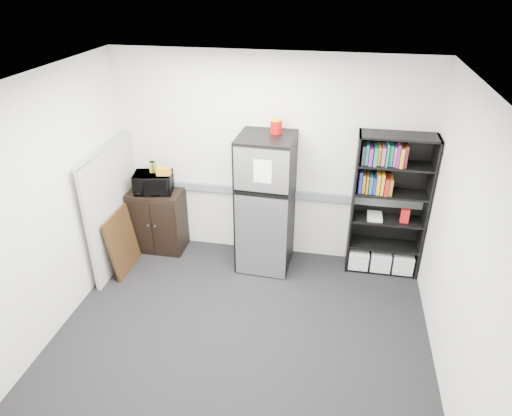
# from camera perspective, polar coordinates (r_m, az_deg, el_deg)

# --- Properties ---
(floor) EXTENTS (4.00, 4.00, 0.00)m
(floor) POSITION_cam_1_polar(r_m,az_deg,el_deg) (5.14, -1.84, -15.62)
(floor) COLOR black
(floor) RESTS_ON ground
(wall_back) EXTENTS (4.00, 0.02, 2.70)m
(wall_back) POSITION_cam_1_polar(r_m,az_deg,el_deg) (5.87, 1.66, 6.02)
(wall_back) COLOR white
(wall_back) RESTS_ON floor
(wall_right) EXTENTS (0.02, 3.50, 2.70)m
(wall_right) POSITION_cam_1_polar(r_m,az_deg,el_deg) (4.39, 24.38, -4.85)
(wall_right) COLOR white
(wall_right) RESTS_ON floor
(wall_left) EXTENTS (0.02, 3.50, 2.70)m
(wall_left) POSITION_cam_1_polar(r_m,az_deg,el_deg) (5.11, -24.56, -0.21)
(wall_left) COLOR white
(wall_left) RESTS_ON floor
(ceiling) EXTENTS (4.00, 3.50, 0.02)m
(ceiling) POSITION_cam_1_polar(r_m,az_deg,el_deg) (3.81, -2.47, 15.13)
(ceiling) COLOR white
(ceiling) RESTS_ON wall_back
(electrical_raceway) EXTENTS (3.92, 0.05, 0.10)m
(electrical_raceway) POSITION_cam_1_polar(r_m,az_deg,el_deg) (6.02, 1.55, 1.95)
(electrical_raceway) COLOR slate
(electrical_raceway) RESTS_ON wall_back
(wall_note) EXTENTS (0.14, 0.00, 0.10)m
(wall_note) POSITION_cam_1_polar(r_m,az_deg,el_deg) (5.85, -1.74, 8.06)
(wall_note) COLOR white
(wall_note) RESTS_ON wall_back
(bookshelf) EXTENTS (0.90, 0.34, 1.85)m
(bookshelf) POSITION_cam_1_polar(r_m,az_deg,el_deg) (5.86, 16.22, 0.09)
(bookshelf) COLOR black
(bookshelf) RESTS_ON floor
(cubicle_partition) EXTENTS (0.06, 1.30, 1.62)m
(cubicle_partition) POSITION_cam_1_polar(r_m,az_deg,el_deg) (6.10, -17.40, -0.02)
(cubicle_partition) COLOR #9E9A8D
(cubicle_partition) RESTS_ON floor
(cabinet) EXTENTS (0.71, 0.47, 0.88)m
(cabinet) POSITION_cam_1_polar(r_m,az_deg,el_deg) (6.44, -12.12, -1.50)
(cabinet) COLOR black
(cabinet) RESTS_ON floor
(microwave) EXTENTS (0.55, 0.42, 0.27)m
(microwave) POSITION_cam_1_polar(r_m,az_deg,el_deg) (6.17, -12.71, 3.10)
(microwave) COLOR black
(microwave) RESTS_ON cabinet
(snack_box_a) EXTENTS (0.08, 0.06, 0.15)m
(snack_box_a) POSITION_cam_1_polar(r_m,az_deg,el_deg) (6.11, -12.79, 5.03)
(snack_box_a) COLOR #1A5D22
(snack_box_a) RESTS_ON microwave
(snack_box_b) EXTENTS (0.08, 0.06, 0.15)m
(snack_box_b) POSITION_cam_1_polar(r_m,az_deg,el_deg) (6.11, -12.79, 5.03)
(snack_box_b) COLOR #0C3514
(snack_box_b) RESTS_ON microwave
(snack_box_c) EXTENTS (0.07, 0.05, 0.14)m
(snack_box_c) POSITION_cam_1_polar(r_m,az_deg,el_deg) (6.11, -12.79, 4.98)
(snack_box_c) COLOR orange
(snack_box_c) RESTS_ON microwave
(snack_bag) EXTENTS (0.20, 0.13, 0.10)m
(snack_bag) POSITION_cam_1_polar(r_m,az_deg,el_deg) (6.02, -11.47, 4.53)
(snack_bag) COLOR orange
(snack_bag) RESTS_ON microwave
(refrigerator) EXTENTS (0.70, 0.72, 1.78)m
(refrigerator) POSITION_cam_1_polar(r_m,az_deg,el_deg) (5.76, 1.20, 0.57)
(refrigerator) COLOR black
(refrigerator) RESTS_ON floor
(coffee_can) EXTENTS (0.14, 0.14, 0.19)m
(coffee_can) POSITION_cam_1_polar(r_m,az_deg,el_deg) (5.48, 2.55, 10.32)
(coffee_can) COLOR #B10808
(coffee_can) RESTS_ON refrigerator
(framed_poster) EXTENTS (0.15, 0.63, 0.81)m
(framed_poster) POSITION_cam_1_polar(r_m,az_deg,el_deg) (6.13, -16.36, -4.10)
(framed_poster) COLOR black
(framed_poster) RESTS_ON floor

